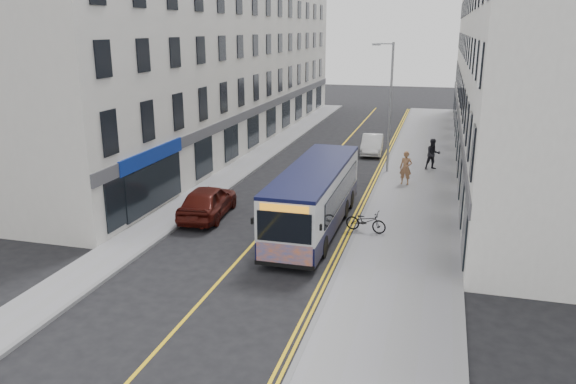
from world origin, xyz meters
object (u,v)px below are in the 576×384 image
Objects in this scene: streetlamp at (389,103)px; pedestrian_far at (433,154)px; city_bus at (315,196)px; pedestrian_near at (406,168)px; car_maroon at (208,201)px; bicycle at (366,221)px; car_white at (372,144)px.

streetlamp is 4.09× the size of pedestrian_far.
streetlamp reaches higher than city_bus.
car_maroon is at bearing -128.90° from pedestrian_near.
city_bus is 2.52m from bicycle.
pedestrian_near is at bearing -141.95° from car_maroon.
streetlamp reaches higher than bicycle.
streetlamp is at bearing 12.19° from bicycle.
streetlamp is 0.79× the size of city_bus.
car_maroon reaches higher than car_white.
bicycle is 0.45× the size of car_white.
city_bus is 2.16× the size of car_maroon.
bicycle is at bearing 1.23° from city_bus.
streetlamp is 11.86m from bicycle.
pedestrian_far is (2.53, 12.57, 0.49)m from bicycle.
city_bus is at bearing -95.35° from car_white.
city_bus reaches higher than pedestrian_far.
pedestrian_near is at bearing -63.64° from streetlamp.
pedestrian_near is at bearing 3.31° from bicycle.
city_bus is 2.44× the size of car_white.
pedestrian_near reaches higher than car_white.
pedestrian_far is at bearing 79.52° from pedestrian_near.
pedestrian_far is (1.41, 4.12, 0.01)m from pedestrian_near.
car_maroon is at bearing 175.81° from city_bus.
car_maroon is at bearing -150.48° from pedestrian_far.
streetlamp is 1.72× the size of car_maroon.
bicycle is at bearing -87.46° from car_white.
pedestrian_far is at bearing -0.52° from bicycle.
pedestrian_far reaches higher than car_maroon.
city_bus is (-2.05, -11.29, -2.78)m from streetlamp.
pedestrian_near reaches higher than car_maroon.
car_maroon is (-7.67, 0.34, 0.19)m from bicycle.
city_bus reaches higher than car_maroon.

